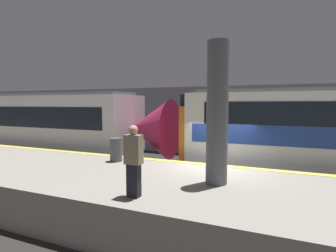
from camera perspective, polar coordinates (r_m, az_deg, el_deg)
The scene contains 7 objects.
ground_plane at distance 9.65m, azimuth 10.09°, elevation -14.83°, with size 120.00×120.00×0.00m, color #282623.
platform at distance 7.39m, azimuth 6.14°, elevation -16.33°, with size 40.00×4.54×1.16m.
station_rear_barrier at distance 16.15m, azimuth 15.73°, elevation 0.85°, with size 50.00×0.15×4.31m.
support_pillar_near at distance 6.88m, azimuth 10.67°, elevation 2.69°, with size 0.56×0.56×3.69m.
train_modern at distance 17.79m, azimuth -27.30°, elevation 0.25°, with size 17.50×3.05×3.84m.
person_waiting at distance 5.94m, azimuth -7.50°, elevation -7.26°, with size 0.38×0.24×1.62m.
trash_bin at distance 9.75m, azimuth -11.25°, elevation -5.07°, with size 0.44×0.44×0.85m.
Camera 1 is at (1.94, -8.88, 3.25)m, focal length 28.00 mm.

